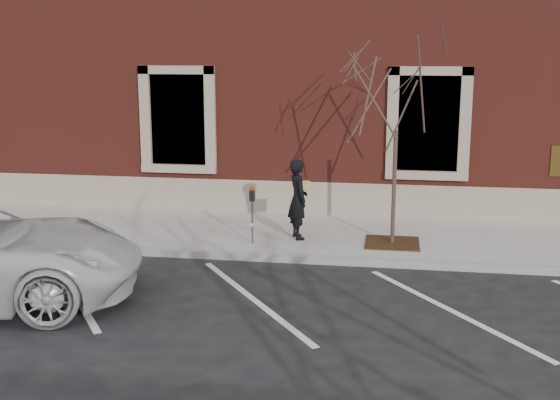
# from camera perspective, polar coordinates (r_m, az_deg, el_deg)

# --- Properties ---
(ground) EXTENTS (120.00, 120.00, 0.00)m
(ground) POSITION_cam_1_polar(r_m,az_deg,el_deg) (13.82, -0.40, -4.97)
(ground) COLOR #28282B
(ground) RESTS_ON ground
(sidewalk_near) EXTENTS (40.00, 3.50, 0.15)m
(sidewalk_near) POSITION_cam_1_polar(r_m,az_deg,el_deg) (15.47, 0.69, -2.85)
(sidewalk_near) COLOR #BAB7AF
(sidewalk_near) RESTS_ON ground
(curb_near) EXTENTS (40.00, 0.12, 0.15)m
(curb_near) POSITION_cam_1_polar(r_m,az_deg,el_deg) (13.76, -0.44, -4.74)
(curb_near) COLOR #9E9E99
(curb_near) RESTS_ON ground
(parking_stripes) EXTENTS (28.00, 4.40, 0.01)m
(parking_stripes) POSITION_cam_1_polar(r_m,az_deg,el_deg) (11.77, -2.22, -8.04)
(parking_stripes) COLOR silver
(parking_stripes) RESTS_ON ground
(building_civic) EXTENTS (40.00, 8.62, 8.00)m
(building_civic) POSITION_cam_1_polar(r_m,az_deg,el_deg) (20.90, 3.23, 11.85)
(building_civic) COLOR maroon
(building_civic) RESTS_ON ground
(man) EXTENTS (0.62, 0.73, 1.69)m
(man) POSITION_cam_1_polar(r_m,az_deg,el_deg) (14.72, 1.47, 0.07)
(man) COLOR black
(man) RESTS_ON sidewalk_near
(parking_meter) EXTENTS (0.11, 0.08, 1.18)m
(parking_meter) POSITION_cam_1_polar(r_m,az_deg,el_deg) (14.33, -2.28, -0.38)
(parking_meter) COLOR #595B60
(parking_meter) RESTS_ON sidewalk_near
(tree_grate) EXTENTS (1.10, 1.10, 0.03)m
(tree_grate) POSITION_cam_1_polar(r_m,az_deg,el_deg) (14.67, 9.10, -3.46)
(tree_grate) COLOR #3E2514
(tree_grate) RESTS_ON sidewalk_near
(sapling) EXTENTS (2.56, 2.56, 4.27)m
(sapling) POSITION_cam_1_polar(r_m,az_deg,el_deg) (14.18, 9.50, 8.19)
(sapling) COLOR #4D362F
(sapling) RESTS_ON sidewalk_near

